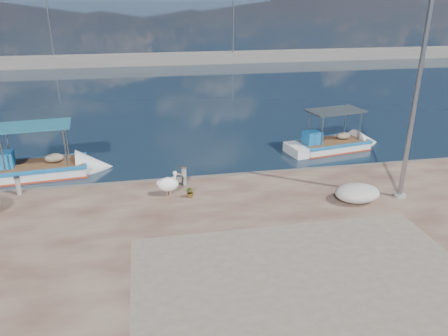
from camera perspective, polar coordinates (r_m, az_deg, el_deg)
The scene contains 11 objects.
ground at distance 13.81m, azimuth 3.02°, elevation -10.79°, with size 1400.00×1400.00×0.00m, color #162635.
quay_patch at distance 11.47m, azimuth 11.82°, elevation -15.87°, with size 9.00×7.00×0.01m, color gray.
breakwater at distance 51.82m, azimuth -7.77°, elevation 13.94°, with size 120.00×2.20×7.50m.
boat_left at distance 20.85m, azimuth -23.06°, elevation -0.33°, with size 5.71×2.36×2.67m.
boat_right at distance 23.07m, azimuth 13.86°, elevation 2.80°, with size 5.24×2.52×2.42m.
pelican at distance 16.10m, azimuth -7.24°, elevation -2.08°, with size 1.04×0.72×1.00m.
lamp_post at distance 16.34m, azimuth 23.50°, elevation 7.12°, with size 0.44×0.96×7.00m.
bollard_near at distance 16.99m, azimuth -5.26°, elevation -0.87°, with size 0.26×0.26×0.78m.
bollard_far at distance 17.82m, azimuth -25.31°, elevation -2.02°, with size 0.23×0.23×0.70m.
potted_plant at distance 16.01m, azimuth -4.41°, elevation -3.12°, with size 0.38×0.33×0.43m, color #33722D.
net_pile_d at distance 16.35m, azimuth 17.02°, elevation -3.16°, with size 1.63×1.22×0.61m, color silver.
Camera 1 is at (-2.89, -11.29, 7.41)m, focal length 35.00 mm.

